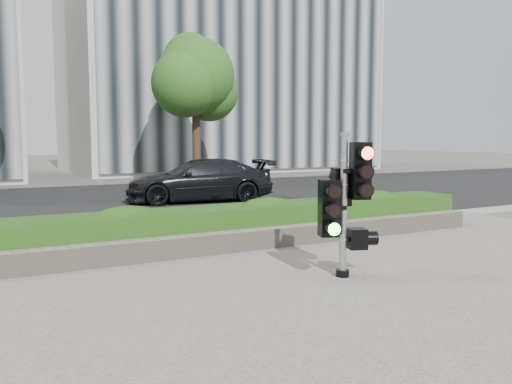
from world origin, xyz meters
TOP-DOWN VIEW (x-y plane):
  - ground at (0.00, 0.00)m, footprint 120.00×120.00m
  - sidewalk at (0.00, -2.50)m, footprint 16.00×11.00m
  - road at (0.00, 10.00)m, footprint 60.00×13.00m
  - curb at (0.00, 3.15)m, footprint 60.00×0.25m
  - stone_wall at (0.00, 1.90)m, footprint 12.00×0.32m
  - hedge at (0.00, 2.55)m, footprint 12.00×1.00m
  - building_right at (11.00, 25.00)m, footprint 18.00×10.00m
  - tree_right at (5.48, 15.55)m, footprint 4.10×3.58m
  - traffic_signal at (1.07, -0.36)m, footprint 0.75×0.62m
  - car_dark at (2.88, 9.05)m, footprint 4.76×2.62m

SIDE VIEW (x-z plane):
  - ground at x=0.00m, z-range 0.00..0.00m
  - road at x=0.00m, z-range 0.00..0.02m
  - sidewalk at x=0.00m, z-range 0.00..0.03m
  - curb at x=0.00m, z-range 0.00..0.12m
  - stone_wall at x=0.00m, z-range 0.03..0.37m
  - hedge at x=0.00m, z-range 0.03..0.71m
  - car_dark at x=2.88m, z-range 0.02..1.33m
  - traffic_signal at x=1.07m, z-range 0.14..2.15m
  - tree_right at x=5.48m, z-range 1.22..7.75m
  - building_right at x=11.00m, z-range 0.00..12.00m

